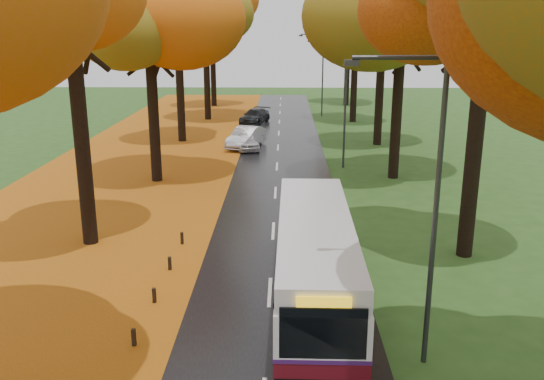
{
  "coord_description": "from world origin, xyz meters",
  "views": [
    {
      "loc": [
        0.45,
        -5.57,
        8.58
      ],
      "look_at": [
        0.0,
        15.48,
        2.6
      ],
      "focal_mm": 38.0,
      "sensor_mm": 36.0,
      "label": 1
    }
  ],
  "objects_px": {
    "streetlamp_far": "(320,68)",
    "car_white": "(245,140)",
    "streetlamp_mid": "(341,93)",
    "bus": "(315,258)",
    "streetlamp_near": "(427,191)",
    "car_dark": "(255,116)",
    "car_silver": "(246,137)"
  },
  "relations": [
    {
      "from": "streetlamp_near",
      "to": "car_dark",
      "type": "distance_m",
      "value": 39.76
    },
    {
      "from": "car_dark",
      "to": "streetlamp_far",
      "type": "bearing_deg",
      "value": 56.03
    },
    {
      "from": "streetlamp_near",
      "to": "car_dark",
      "type": "relative_size",
      "value": 1.8
    },
    {
      "from": "bus",
      "to": "streetlamp_near",
      "type": "bearing_deg",
      "value": -54.23
    },
    {
      "from": "car_white",
      "to": "car_dark",
      "type": "relative_size",
      "value": 0.85
    },
    {
      "from": "bus",
      "to": "streetlamp_mid",
      "type": "bearing_deg",
      "value": 83.05
    },
    {
      "from": "streetlamp_mid",
      "to": "car_white",
      "type": "height_order",
      "value": "streetlamp_mid"
    },
    {
      "from": "streetlamp_near",
      "to": "car_silver",
      "type": "relative_size",
      "value": 1.77
    },
    {
      "from": "streetlamp_far",
      "to": "car_white",
      "type": "xyz_separation_m",
      "value": [
        -6.3,
        -16.65,
        -4.03
      ]
    },
    {
      "from": "streetlamp_mid",
      "to": "bus",
      "type": "relative_size",
      "value": 0.77
    },
    {
      "from": "streetlamp_near",
      "to": "car_white",
      "type": "height_order",
      "value": "streetlamp_near"
    },
    {
      "from": "car_silver",
      "to": "streetlamp_far",
      "type": "bearing_deg",
      "value": 86.1
    },
    {
      "from": "bus",
      "to": "car_white",
      "type": "xyz_separation_m",
      "value": [
        -3.8,
        23.79,
        -0.78
      ]
    },
    {
      "from": "streetlamp_near",
      "to": "bus",
      "type": "xyz_separation_m",
      "value": [
        -2.49,
        3.56,
        -3.25
      ]
    },
    {
      "from": "bus",
      "to": "car_silver",
      "type": "xyz_separation_m",
      "value": [
        -3.8,
        24.46,
        -0.68
      ]
    },
    {
      "from": "bus",
      "to": "car_silver",
      "type": "height_order",
      "value": "bus"
    },
    {
      "from": "car_white",
      "to": "car_silver",
      "type": "relative_size",
      "value": 0.83
    },
    {
      "from": "bus",
      "to": "car_dark",
      "type": "bearing_deg",
      "value": 96.72
    },
    {
      "from": "streetlamp_far",
      "to": "bus",
      "type": "bearing_deg",
      "value": -93.53
    },
    {
      "from": "car_dark",
      "to": "bus",
      "type": "bearing_deg",
      "value": -66.46
    },
    {
      "from": "streetlamp_far",
      "to": "bus",
      "type": "xyz_separation_m",
      "value": [
        -2.49,
        -40.44,
        -3.25
      ]
    },
    {
      "from": "streetlamp_near",
      "to": "car_silver",
      "type": "xyz_separation_m",
      "value": [
        -6.29,
        28.02,
        -3.93
      ]
    },
    {
      "from": "streetlamp_near",
      "to": "car_dark",
      "type": "height_order",
      "value": "streetlamp_near"
    },
    {
      "from": "bus",
      "to": "streetlamp_far",
      "type": "bearing_deg",
      "value": 87.22
    },
    {
      "from": "car_white",
      "to": "car_dark",
      "type": "xyz_separation_m",
      "value": [
        0.09,
        11.72,
        0.0
      ]
    },
    {
      "from": "bus",
      "to": "car_silver",
      "type": "relative_size",
      "value": 2.29
    },
    {
      "from": "streetlamp_near",
      "to": "streetlamp_far",
      "type": "relative_size",
      "value": 1.0
    },
    {
      "from": "streetlamp_far",
      "to": "car_white",
      "type": "bearing_deg",
      "value": -110.72
    },
    {
      "from": "streetlamp_far",
      "to": "bus",
      "type": "relative_size",
      "value": 0.77
    },
    {
      "from": "streetlamp_far",
      "to": "car_white",
      "type": "distance_m",
      "value": 18.25
    },
    {
      "from": "streetlamp_near",
      "to": "car_silver",
      "type": "height_order",
      "value": "streetlamp_near"
    },
    {
      "from": "bus",
      "to": "car_dark",
      "type": "distance_m",
      "value": 35.71
    }
  ]
}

